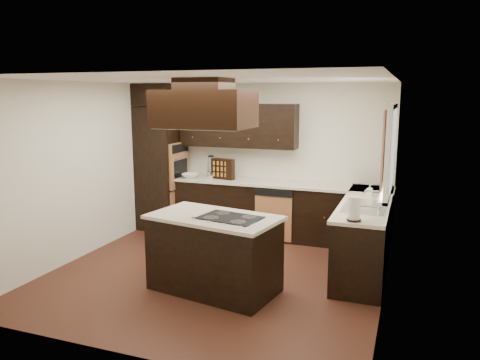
{
  "coord_description": "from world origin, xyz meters",
  "views": [
    {
      "loc": [
        2.31,
        -5.38,
        2.32
      ],
      "look_at": [
        0.1,
        0.6,
        1.15
      ],
      "focal_mm": 35.0,
      "sensor_mm": 36.0,
      "label": 1
    }
  ],
  "objects_px": {
    "range_hood": "(204,109)",
    "oven_column": "(161,168)",
    "island": "(214,255)",
    "spice_rack": "(223,169)"
  },
  "relations": [
    {
      "from": "oven_column",
      "to": "range_hood",
      "type": "relative_size",
      "value": 2.02
    },
    {
      "from": "range_hood",
      "to": "spice_rack",
      "type": "height_order",
      "value": "range_hood"
    },
    {
      "from": "range_hood",
      "to": "oven_column",
      "type": "bearing_deg",
      "value": 129.74
    },
    {
      "from": "range_hood",
      "to": "island",
      "type": "bearing_deg",
      "value": 27.46
    },
    {
      "from": "island",
      "to": "range_hood",
      "type": "xyz_separation_m",
      "value": [
        -0.08,
        -0.04,
        1.72
      ]
    },
    {
      "from": "spice_rack",
      "to": "range_hood",
      "type": "bearing_deg",
      "value": -60.42
    },
    {
      "from": "oven_column",
      "to": "island",
      "type": "bearing_deg",
      "value": -48.48
    },
    {
      "from": "oven_column",
      "to": "spice_rack",
      "type": "relative_size",
      "value": 5.12
    },
    {
      "from": "spice_rack",
      "to": "oven_column",
      "type": "bearing_deg",
      "value": -165.16
    },
    {
      "from": "island",
      "to": "range_hood",
      "type": "bearing_deg",
      "value": -142.42
    }
  ]
}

